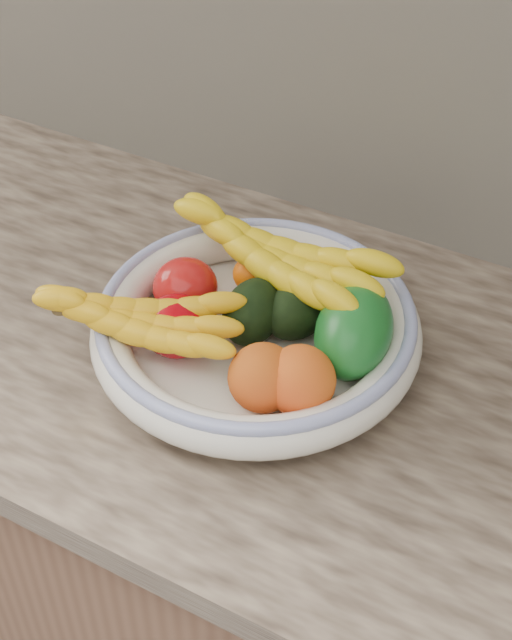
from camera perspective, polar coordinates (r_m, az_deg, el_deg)
The scene contains 14 objects.
kitchen_counter at distance 1.43m, azimuth 0.50°, elevation -14.40°, with size 2.44×0.66×1.40m.
fruit_bowl at distance 1.05m, azimuth -0.00°, elevation -0.47°, with size 0.39×0.39×0.08m.
clementine_back_left at distance 1.12m, azimuth -0.28°, elevation 2.96°, with size 0.05×0.05×0.04m, color orange.
clementine_back_right at distance 1.12m, azimuth 3.78°, elevation 2.97°, with size 0.05×0.05×0.05m, color #FA4E05.
clementine_back_mid at distance 1.09m, azimuth 1.99°, elevation 1.90°, with size 0.05×0.05×0.05m, color #EF4F05.
tomato_left at distance 1.09m, azimuth -4.54°, elevation 2.10°, with size 0.08×0.08×0.07m, color red.
tomato_near_left at distance 1.03m, azimuth -5.11°, elevation -0.38°, with size 0.08×0.08×0.07m, color #AB0009.
avocado_center at distance 1.05m, azimuth -0.20°, elevation 0.55°, with size 0.07×0.10×0.07m, color black.
avocado_right at distance 1.05m, azimuth 2.81°, elevation 0.75°, with size 0.07×0.10×0.07m, color black.
green_mango at distance 1.01m, azimuth 6.28°, elevation -0.68°, with size 0.09×0.13×0.10m, color #10581B.
peach_front at distance 0.96m, azimuth 0.46°, elevation -3.72°, with size 0.08×0.08×0.08m, color orange.
peach_right at distance 0.96m, azimuth 2.82°, elevation -3.88°, with size 0.08×0.08×0.08m, color orange.
banana_bunch_back at distance 1.08m, azimuth 1.20°, elevation 3.75°, with size 0.32×0.12×0.09m, color yellow, non-canonical shape.
banana_bunch_front at distance 1.01m, azimuth -7.50°, elevation -0.27°, with size 0.25×0.10×0.07m, color yellow, non-canonical shape.
Camera 1 is at (0.37, 0.98, 1.65)m, focal length 50.00 mm.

